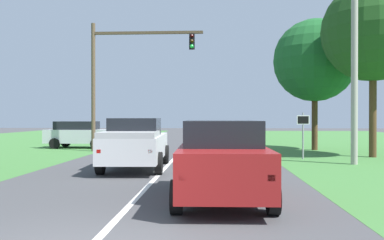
{
  "coord_description": "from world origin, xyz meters",
  "views": [
    {
      "loc": [
        1.91,
        -5.73,
        2.02
      ],
      "look_at": [
        0.71,
        17.23,
        1.87
      ],
      "focal_mm": 37.95,
      "sensor_mm": 36.0,
      "label": 1
    }
  ],
  "objects_px": {
    "pickup_truck_lead": "(136,143)",
    "crossing_suv_far": "(79,134)",
    "red_suv_near": "(222,158)",
    "extra_tree_1": "(373,31)",
    "traffic_light": "(121,68)",
    "keep_moving_sign": "(303,129)",
    "oak_tree_right": "(315,61)",
    "utility_pole_right": "(354,50)"
  },
  "relations": [
    {
      "from": "keep_moving_sign",
      "to": "crossing_suv_far",
      "type": "relative_size",
      "value": 0.51
    },
    {
      "from": "red_suv_near",
      "to": "extra_tree_1",
      "type": "height_order",
      "value": "extra_tree_1"
    },
    {
      "from": "pickup_truck_lead",
      "to": "keep_moving_sign",
      "type": "relative_size",
      "value": 2.5
    },
    {
      "from": "traffic_light",
      "to": "crossing_suv_far",
      "type": "relative_size",
      "value": 1.74
    },
    {
      "from": "pickup_truck_lead",
      "to": "crossing_suv_far",
      "type": "bearing_deg",
      "value": 118.71
    },
    {
      "from": "extra_tree_1",
      "to": "utility_pole_right",
      "type": "bearing_deg",
      "value": -122.0
    },
    {
      "from": "traffic_light",
      "to": "extra_tree_1",
      "type": "height_order",
      "value": "extra_tree_1"
    },
    {
      "from": "red_suv_near",
      "to": "traffic_light",
      "type": "xyz_separation_m",
      "value": [
        -5.66,
        13.86,
        3.96
      ]
    },
    {
      "from": "oak_tree_right",
      "to": "utility_pole_right",
      "type": "relative_size",
      "value": 0.83
    },
    {
      "from": "utility_pole_right",
      "to": "extra_tree_1",
      "type": "height_order",
      "value": "utility_pole_right"
    },
    {
      "from": "red_suv_near",
      "to": "utility_pole_right",
      "type": "relative_size",
      "value": 0.5
    },
    {
      "from": "oak_tree_right",
      "to": "utility_pole_right",
      "type": "xyz_separation_m",
      "value": [
        -0.21,
        -7.64,
        -0.64
      ]
    },
    {
      "from": "keep_moving_sign",
      "to": "oak_tree_right",
      "type": "distance_m",
      "value": 7.16
    },
    {
      "from": "red_suv_near",
      "to": "traffic_light",
      "type": "distance_m",
      "value": 15.49
    },
    {
      "from": "traffic_light",
      "to": "extra_tree_1",
      "type": "xyz_separation_m",
      "value": [
        13.53,
        -2.87,
        1.4
      ]
    },
    {
      "from": "red_suv_near",
      "to": "traffic_light",
      "type": "height_order",
      "value": "traffic_light"
    },
    {
      "from": "traffic_light",
      "to": "pickup_truck_lead",
      "type": "bearing_deg",
      "value": -73.27
    },
    {
      "from": "keep_moving_sign",
      "to": "crossing_suv_far",
      "type": "bearing_deg",
      "value": 153.56
    },
    {
      "from": "red_suv_near",
      "to": "extra_tree_1",
      "type": "bearing_deg",
      "value": 54.4
    },
    {
      "from": "pickup_truck_lead",
      "to": "utility_pole_right",
      "type": "distance_m",
      "value": 10.06
    },
    {
      "from": "extra_tree_1",
      "to": "oak_tree_right",
      "type": "bearing_deg",
      "value": 112.44
    },
    {
      "from": "keep_moving_sign",
      "to": "crossing_suv_far",
      "type": "xyz_separation_m",
      "value": [
        -13.17,
        6.55,
        -0.52
      ]
    },
    {
      "from": "red_suv_near",
      "to": "pickup_truck_lead",
      "type": "bearing_deg",
      "value": 119.26
    },
    {
      "from": "crossing_suv_far",
      "to": "extra_tree_1",
      "type": "distance_m",
      "value": 18.56
    },
    {
      "from": "extra_tree_1",
      "to": "keep_moving_sign",
      "type": "bearing_deg",
      "value": -162.73
    },
    {
      "from": "traffic_light",
      "to": "keep_moving_sign",
      "type": "xyz_separation_m",
      "value": [
        9.79,
        -4.04,
        -3.54
      ]
    },
    {
      "from": "red_suv_near",
      "to": "keep_moving_sign",
      "type": "relative_size",
      "value": 2.16
    },
    {
      "from": "pickup_truck_lead",
      "to": "crossing_suv_far",
      "type": "relative_size",
      "value": 1.28
    },
    {
      "from": "traffic_light",
      "to": "extra_tree_1",
      "type": "relative_size",
      "value": 0.85
    },
    {
      "from": "crossing_suv_far",
      "to": "extra_tree_1",
      "type": "relative_size",
      "value": 0.49
    },
    {
      "from": "red_suv_near",
      "to": "traffic_light",
      "type": "bearing_deg",
      "value": 112.23
    },
    {
      "from": "red_suv_near",
      "to": "keep_moving_sign",
      "type": "height_order",
      "value": "keep_moving_sign"
    },
    {
      "from": "pickup_truck_lead",
      "to": "utility_pole_right",
      "type": "relative_size",
      "value": 0.57
    },
    {
      "from": "pickup_truck_lead",
      "to": "crossing_suv_far",
      "type": "distance_m",
      "value": 12.09
    },
    {
      "from": "traffic_light",
      "to": "crossing_suv_far",
      "type": "height_order",
      "value": "traffic_light"
    },
    {
      "from": "traffic_light",
      "to": "utility_pole_right",
      "type": "distance_m",
      "value": 13.03
    },
    {
      "from": "traffic_light",
      "to": "utility_pole_right",
      "type": "relative_size",
      "value": 0.78
    },
    {
      "from": "extra_tree_1",
      "to": "pickup_truck_lead",
      "type": "bearing_deg",
      "value": -154.8
    },
    {
      "from": "oak_tree_right",
      "to": "crossing_suv_far",
      "type": "distance_m",
      "value": 15.81
    },
    {
      "from": "red_suv_near",
      "to": "crossing_suv_far",
      "type": "xyz_separation_m",
      "value": [
        -9.04,
        16.37,
        -0.1
      ]
    },
    {
      "from": "pickup_truck_lead",
      "to": "traffic_light",
      "type": "height_order",
      "value": "traffic_light"
    },
    {
      "from": "keep_moving_sign",
      "to": "utility_pole_right",
      "type": "xyz_separation_m",
      "value": [
        1.71,
        -2.08,
        3.44
      ]
    }
  ]
}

